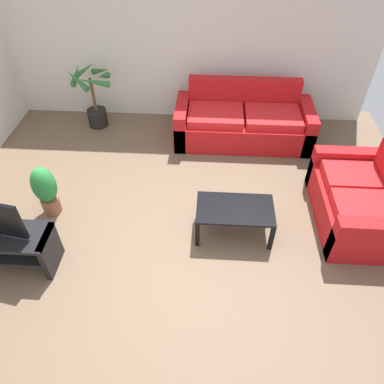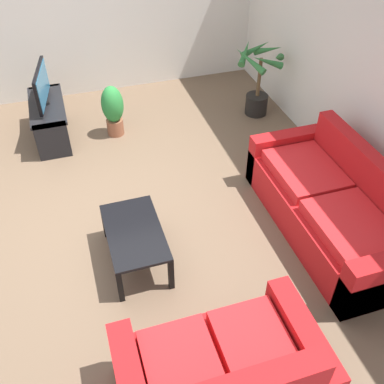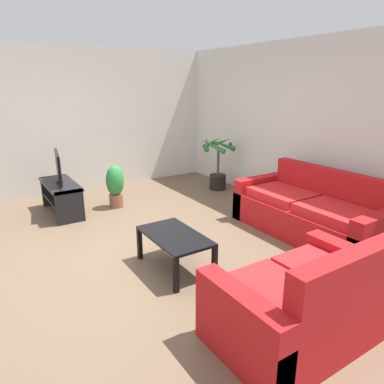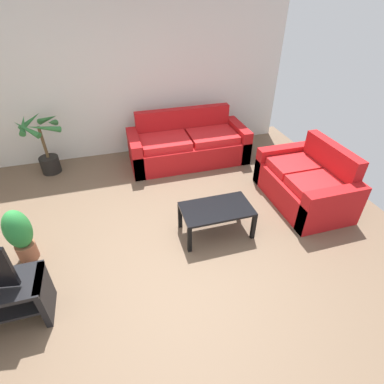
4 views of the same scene
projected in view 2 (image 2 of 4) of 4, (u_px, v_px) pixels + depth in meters
The scene contains 10 objects.
ground_plane at pixel (102, 216), 4.93m from camera, with size 6.60×6.60×0.00m, color brown.
wall_back at pixel (364, 67), 4.73m from camera, with size 6.00×0.06×2.70m, color silver.
wall_left at pixel (56, 7), 6.21m from camera, with size 0.06×6.00×2.70m, color silver.
couch_main at pixel (331, 208), 4.59m from camera, with size 2.14×0.90×0.90m.
couch_loveseat at pixel (221, 377), 3.21m from camera, with size 0.90×1.47×0.90m.
tv_stand at pixel (49, 116), 5.93m from camera, with size 1.10×0.45×0.51m.
tv at pixel (42, 86), 5.64m from camera, with size 0.80×0.18×0.49m.
coffee_table at pixel (135, 235), 4.22m from camera, with size 0.91×0.53×0.41m.
potted_palm at pixel (258, 82), 6.29m from camera, with size 0.73×0.75×1.05m.
potted_plant_small at pixel (113, 109), 5.95m from camera, with size 0.30×0.30×0.72m.
Camera 2 is at (3.69, -0.12, 3.42)m, focal length 41.23 mm.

